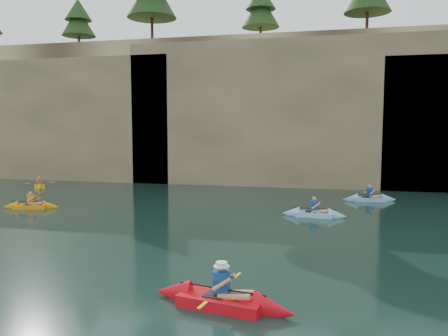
# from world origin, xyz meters

# --- Properties ---
(ground) EXTENTS (160.00, 160.00, 0.00)m
(ground) POSITION_xyz_m (0.00, 0.00, 0.00)
(ground) COLOR black
(ground) RESTS_ON ground
(cliff) EXTENTS (70.00, 16.00, 12.00)m
(cliff) POSITION_xyz_m (0.00, 30.00, 6.00)
(cliff) COLOR tan
(cliff) RESTS_ON ground
(cliff_slab_west) EXTENTS (26.00, 2.40, 10.56)m
(cliff_slab_west) POSITION_xyz_m (-20.00, 22.60, 5.28)
(cliff_slab_west) COLOR #A18461
(cliff_slab_west) RESTS_ON ground
(cliff_slab_center) EXTENTS (24.00, 2.40, 11.40)m
(cliff_slab_center) POSITION_xyz_m (2.00, 22.60, 5.70)
(cliff_slab_center) COLOR #A18461
(cliff_slab_center) RESTS_ON ground
(sea_cave_west) EXTENTS (4.50, 1.00, 4.00)m
(sea_cave_west) POSITION_xyz_m (-18.00, 21.95, 2.00)
(sea_cave_west) COLOR black
(sea_cave_west) RESTS_ON ground
(sea_cave_center) EXTENTS (3.50, 1.00, 3.20)m
(sea_cave_center) POSITION_xyz_m (-4.00, 21.95, 1.60)
(sea_cave_center) COLOR black
(sea_cave_center) RESTS_ON ground
(sea_cave_east) EXTENTS (5.00, 1.00, 4.50)m
(sea_cave_east) POSITION_xyz_m (10.00, 21.95, 2.25)
(sea_cave_east) COLOR black
(sea_cave_east) RESTS_ON ground
(main_kayaker) EXTENTS (4.00, 2.59, 1.46)m
(main_kayaker) POSITION_xyz_m (2.52, -0.62, 0.19)
(main_kayaker) COLOR red
(main_kayaker) RESTS_ON ground
(kayaker_orange) EXTENTS (3.23, 2.32, 1.20)m
(kayaker_orange) POSITION_xyz_m (-10.92, 9.98, 0.15)
(kayaker_orange) COLOR orange
(kayaker_orange) RESTS_ON ground
(kayaker_ltblue_near) EXTENTS (3.26, 2.50, 1.27)m
(kayaker_ltblue_near) POSITION_xyz_m (4.57, 11.27, 0.16)
(kayaker_ltblue_near) COLOR #91CEF4
(kayaker_ltblue_near) RESTS_ON ground
(kayaker_yellow) EXTENTS (2.05, 2.48, 1.06)m
(kayaker_yellow) POSITION_xyz_m (-15.65, 17.30, 0.13)
(kayaker_yellow) COLOR yellow
(kayaker_yellow) RESTS_ON ground
(kayaker_ltblue_mid) EXTENTS (3.36, 2.41, 1.25)m
(kayaker_ltblue_mid) POSITION_xyz_m (7.81, 16.74, 0.15)
(kayaker_ltblue_mid) COLOR #81AED7
(kayaker_ltblue_mid) RESTS_ON ground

